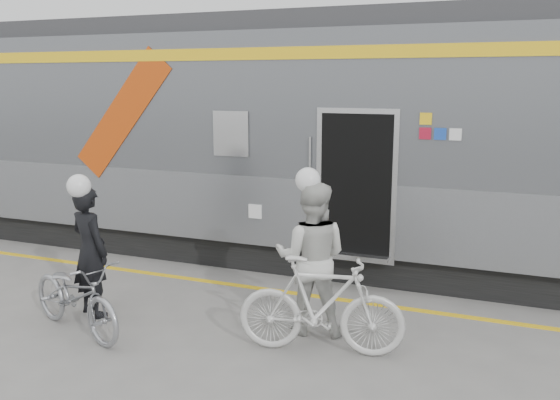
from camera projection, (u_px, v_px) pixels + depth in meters
The scene contains 9 objects.
ground at pixel (190, 348), 6.89m from camera, with size 90.00×90.00×0.00m, color slate.
train at pixel (259, 137), 10.64m from camera, with size 24.00×3.17×4.10m.
safety_strip at pixel (263, 289), 8.85m from camera, with size 24.00×0.12×0.01m, color yellow.
man at pixel (90, 251), 7.74m from camera, with size 0.63×0.42×1.74m, color black.
bicycle_left at pixel (76, 296), 7.24m from camera, with size 0.63×1.82×0.96m, color #95969C.
woman at pixel (312, 258), 7.21m from camera, with size 0.91×0.71×1.88m, color beige.
bicycle_right at pixel (321, 306), 6.67m from camera, with size 0.54×1.90×1.14m, color beige.
helmet_man at pixel (85, 174), 7.53m from camera, with size 0.30×0.30×0.30m, color white.
helmet_woman at pixel (313, 169), 6.99m from camera, with size 0.30×0.30×0.30m, color white.
Camera 1 is at (3.33, -5.57, 3.06)m, focal length 38.00 mm.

